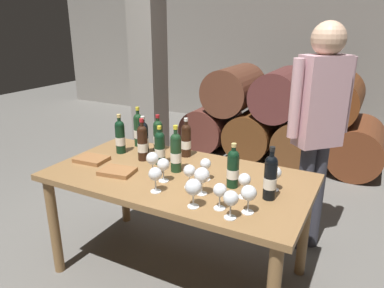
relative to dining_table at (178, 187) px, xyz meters
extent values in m
plane|color=#66635E|center=(0.00, 0.00, -0.67)|extent=(14.00, 14.00, 0.00)
cube|color=gray|center=(0.00, 4.20, 0.73)|extent=(10.00, 0.24, 2.80)
cylinder|color=brown|center=(-0.95, 2.60, -0.37)|extent=(0.60, 0.90, 0.60)
cylinder|color=#5B3317|center=(-0.32, 2.60, -0.37)|extent=(0.60, 0.90, 0.60)
cylinder|color=brown|center=(0.31, 2.60, -0.37)|extent=(0.60, 0.90, 0.60)
cylinder|color=brown|center=(0.95, 2.60, -0.37)|extent=(0.60, 0.90, 0.60)
cylinder|color=brown|center=(-0.63, 2.60, 0.18)|extent=(0.60, 0.90, 0.60)
cylinder|color=#5B2C29|center=(0.00, 2.60, 0.18)|extent=(0.60, 0.90, 0.60)
cylinder|color=#622F14|center=(0.63, 2.60, 0.18)|extent=(0.60, 0.90, 0.60)
cube|color=gray|center=(-1.30, 1.60, 0.63)|extent=(0.32, 0.32, 2.60)
cube|color=olive|center=(0.00, 0.00, 0.07)|extent=(1.70, 0.90, 0.04)
cylinder|color=olive|center=(-0.77, -0.39, -0.31)|extent=(0.07, 0.07, 0.72)
cylinder|color=olive|center=(-0.77, 0.39, -0.31)|extent=(0.07, 0.07, 0.72)
cylinder|color=olive|center=(0.77, 0.39, -0.31)|extent=(0.07, 0.07, 0.72)
cylinder|color=black|center=(-0.42, 0.22, 0.19)|extent=(0.07, 0.07, 0.20)
sphere|color=black|center=(-0.42, 0.22, 0.30)|extent=(0.07, 0.07, 0.07)
cylinder|color=black|center=(-0.42, 0.22, 0.33)|extent=(0.03, 0.03, 0.06)
cylinder|color=silver|center=(-0.42, 0.22, 0.37)|extent=(0.03, 0.03, 0.02)
cylinder|color=silver|center=(-0.42, 0.22, 0.18)|extent=(0.07, 0.07, 0.06)
cylinder|color=#19381E|center=(-0.56, 0.36, 0.20)|extent=(0.07, 0.07, 0.22)
sphere|color=#19381E|center=(-0.56, 0.36, 0.32)|extent=(0.07, 0.07, 0.07)
cylinder|color=#19381E|center=(-0.56, 0.36, 0.35)|extent=(0.03, 0.03, 0.07)
cylinder|color=gold|center=(-0.56, 0.36, 0.39)|extent=(0.03, 0.03, 0.03)
cylinder|color=silver|center=(-0.56, 0.36, 0.19)|extent=(0.07, 0.07, 0.07)
cylinder|color=black|center=(-0.35, 0.11, 0.20)|extent=(0.07, 0.07, 0.21)
sphere|color=black|center=(-0.35, 0.11, 0.31)|extent=(0.07, 0.07, 0.07)
cylinder|color=black|center=(-0.35, 0.11, 0.34)|extent=(0.03, 0.03, 0.07)
cylinder|color=#B21E23|center=(-0.35, 0.11, 0.39)|extent=(0.03, 0.03, 0.02)
cylinder|color=silver|center=(-0.35, 0.11, 0.19)|extent=(0.07, 0.07, 0.06)
cylinder|color=black|center=(0.62, -0.05, 0.20)|extent=(0.07, 0.07, 0.22)
sphere|color=black|center=(0.62, -0.05, 0.31)|extent=(0.07, 0.07, 0.07)
cylinder|color=black|center=(0.62, -0.05, 0.34)|extent=(0.03, 0.03, 0.07)
cylinder|color=black|center=(0.62, -0.05, 0.39)|extent=(0.03, 0.03, 0.02)
cylinder|color=silver|center=(0.62, -0.05, 0.19)|extent=(0.07, 0.07, 0.07)
cylinder|color=#19381E|center=(-0.04, 0.05, 0.20)|extent=(0.07, 0.07, 0.22)
sphere|color=#19381E|center=(-0.04, 0.05, 0.32)|extent=(0.07, 0.07, 0.07)
cylinder|color=#19381E|center=(-0.04, 0.05, 0.35)|extent=(0.03, 0.03, 0.07)
cylinder|color=gold|center=(-0.04, 0.05, 0.40)|extent=(0.03, 0.03, 0.03)
cylinder|color=silver|center=(-0.04, 0.05, 0.19)|extent=(0.07, 0.07, 0.07)
cylinder|color=black|center=(-0.59, 0.16, 0.20)|extent=(0.07, 0.07, 0.21)
sphere|color=black|center=(-0.59, 0.16, 0.31)|extent=(0.07, 0.07, 0.07)
cylinder|color=black|center=(-0.59, 0.16, 0.33)|extent=(0.03, 0.03, 0.07)
cylinder|color=tan|center=(-0.59, 0.16, 0.38)|extent=(0.03, 0.03, 0.02)
cylinder|color=silver|center=(-0.59, 0.16, 0.19)|extent=(0.07, 0.07, 0.06)
cylinder|color=black|center=(-0.11, 0.32, 0.19)|extent=(0.07, 0.07, 0.20)
sphere|color=black|center=(-0.11, 0.32, 0.30)|extent=(0.07, 0.07, 0.07)
cylinder|color=black|center=(-0.11, 0.32, 0.33)|extent=(0.03, 0.03, 0.06)
cylinder|color=silver|center=(-0.11, 0.32, 0.37)|extent=(0.03, 0.03, 0.02)
cylinder|color=silver|center=(-0.11, 0.32, 0.18)|extent=(0.07, 0.07, 0.06)
cylinder|color=black|center=(0.38, 0.00, 0.19)|extent=(0.07, 0.07, 0.19)
sphere|color=black|center=(0.38, 0.00, 0.29)|extent=(0.07, 0.07, 0.07)
cylinder|color=black|center=(0.38, 0.00, 0.31)|extent=(0.03, 0.03, 0.06)
cylinder|color=tan|center=(0.38, 0.00, 0.36)|extent=(0.03, 0.03, 0.02)
cylinder|color=silver|center=(0.38, 0.00, 0.18)|extent=(0.07, 0.07, 0.06)
cylinder|color=#19381E|center=(-0.36, 0.33, 0.19)|extent=(0.07, 0.07, 0.20)
sphere|color=#19381E|center=(-0.36, 0.33, 0.30)|extent=(0.07, 0.07, 0.07)
cylinder|color=#19381E|center=(-0.36, 0.33, 0.32)|extent=(0.03, 0.03, 0.06)
cylinder|color=#B21E23|center=(-0.36, 0.33, 0.36)|extent=(0.03, 0.03, 0.02)
cylinder|color=silver|center=(-0.36, 0.33, 0.18)|extent=(0.07, 0.07, 0.06)
cylinder|color=black|center=(-0.20, 0.10, 0.19)|extent=(0.07, 0.07, 0.19)
sphere|color=black|center=(-0.20, 0.10, 0.29)|extent=(0.07, 0.07, 0.07)
cylinder|color=black|center=(-0.20, 0.10, 0.32)|extent=(0.03, 0.03, 0.06)
cylinder|color=gold|center=(-0.20, 0.10, 0.36)|extent=(0.03, 0.03, 0.02)
cylinder|color=silver|center=(-0.20, 0.10, 0.18)|extent=(0.07, 0.07, 0.06)
cylinder|color=white|center=(0.16, -0.13, 0.09)|extent=(0.06, 0.06, 0.00)
cylinder|color=white|center=(0.16, -0.13, 0.13)|extent=(0.01, 0.01, 0.07)
sphere|color=white|center=(0.16, -0.13, 0.20)|extent=(0.07, 0.07, 0.07)
cylinder|color=white|center=(0.29, -0.33, 0.09)|extent=(0.06, 0.06, 0.00)
cylinder|color=white|center=(0.29, -0.33, 0.13)|extent=(0.01, 0.01, 0.07)
sphere|color=white|center=(0.29, -0.33, 0.21)|extent=(0.09, 0.09, 0.09)
cylinder|color=white|center=(0.62, 0.07, 0.09)|extent=(0.06, 0.06, 0.00)
cylinder|color=white|center=(0.62, 0.07, 0.13)|extent=(0.01, 0.01, 0.07)
sphere|color=white|center=(0.62, 0.07, 0.20)|extent=(0.08, 0.08, 0.08)
cylinder|color=white|center=(0.49, -0.10, 0.09)|extent=(0.06, 0.06, 0.00)
cylinder|color=white|center=(0.49, -0.10, 0.13)|extent=(0.01, 0.01, 0.07)
sphere|color=white|center=(0.49, -0.10, 0.20)|extent=(0.07, 0.07, 0.07)
cylinder|color=white|center=(0.42, -0.29, 0.09)|extent=(0.06, 0.06, 0.00)
cylinder|color=white|center=(0.42, -0.29, 0.13)|extent=(0.01, 0.01, 0.07)
sphere|color=white|center=(0.42, -0.29, 0.20)|extent=(0.07, 0.07, 0.07)
cylinder|color=white|center=(0.51, -0.35, 0.09)|extent=(0.06, 0.06, 0.00)
cylinder|color=white|center=(0.51, -0.35, 0.13)|extent=(0.01, 0.01, 0.07)
sphere|color=white|center=(0.51, -0.35, 0.20)|extent=(0.08, 0.08, 0.08)
cylinder|color=white|center=(0.57, -0.26, 0.09)|extent=(0.06, 0.06, 0.00)
cylinder|color=white|center=(0.57, -0.26, 0.13)|extent=(0.01, 0.01, 0.07)
sphere|color=white|center=(0.57, -0.26, 0.21)|extent=(0.08, 0.08, 0.08)
cylinder|color=white|center=(-0.14, -0.08, 0.09)|extent=(0.06, 0.06, 0.00)
cylinder|color=white|center=(-0.14, -0.08, 0.13)|extent=(0.01, 0.01, 0.07)
sphere|color=white|center=(-0.14, -0.08, 0.21)|extent=(0.08, 0.08, 0.08)
cylinder|color=white|center=(0.26, -0.18, 0.09)|extent=(0.06, 0.06, 0.00)
cylinder|color=white|center=(0.26, -0.18, 0.13)|extent=(0.01, 0.01, 0.07)
sphere|color=white|center=(0.26, -0.18, 0.21)|extent=(0.09, 0.09, 0.09)
cylinder|color=white|center=(-0.03, -0.13, 0.09)|extent=(0.06, 0.06, 0.00)
cylinder|color=white|center=(-0.03, -0.13, 0.13)|extent=(0.01, 0.01, 0.07)
sphere|color=white|center=(-0.03, -0.13, 0.20)|extent=(0.08, 0.08, 0.08)
cylinder|color=white|center=(0.20, 0.01, 0.09)|extent=(0.06, 0.06, 0.00)
cylinder|color=white|center=(0.20, 0.01, 0.13)|extent=(0.01, 0.01, 0.07)
sphere|color=white|center=(0.20, 0.01, 0.20)|extent=(0.07, 0.07, 0.07)
cylinder|color=white|center=(0.01, -0.28, 0.09)|extent=(0.06, 0.06, 0.00)
cylinder|color=white|center=(0.01, -0.28, 0.13)|extent=(0.01, 0.01, 0.07)
sphere|color=white|center=(0.01, -0.28, 0.20)|extent=(0.08, 0.08, 0.08)
cube|color=#936038|center=(-0.66, -0.08, 0.11)|extent=(0.23, 0.18, 0.03)
cube|color=#936038|center=(-0.36, -0.17, 0.11)|extent=(0.24, 0.19, 0.03)
cylinder|color=#383842|center=(0.77, 0.79, -0.24)|extent=(0.11, 0.11, 0.85)
cylinder|color=#383842|center=(0.69, 0.71, -0.24)|extent=(0.11, 0.11, 0.85)
cube|color=#CC9EA8|center=(0.73, 0.75, 0.51)|extent=(0.35, 0.35, 0.64)
cylinder|color=#CC9EA8|center=(0.88, 0.90, 0.54)|extent=(0.08, 0.08, 0.54)
cylinder|color=#CC9EA8|center=(0.59, 0.60, 0.54)|extent=(0.08, 0.08, 0.54)
sphere|color=tan|center=(0.73, 0.75, 0.93)|extent=(0.23, 0.23, 0.23)
camera|label=1|loc=(1.09, -1.87, 1.05)|focal=33.77mm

